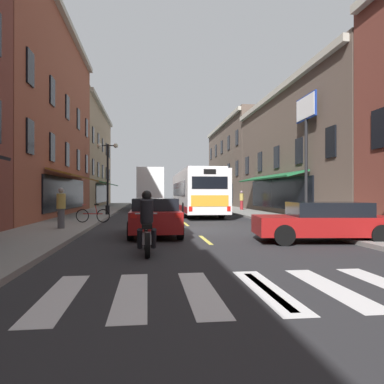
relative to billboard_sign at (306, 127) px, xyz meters
name	(u,v)px	position (x,y,z in m)	size (l,w,h in m)	color
ground_plane	(193,231)	(-7.05, -4.26, -5.43)	(34.80, 80.00, 0.10)	#28282B
lane_centre_dashes	(194,230)	(-7.05, -4.51, -5.38)	(0.14, 73.90, 0.01)	#DBCC4C
crosswalk_near	(267,289)	(-7.05, -14.26, -5.38)	(7.10, 2.80, 0.01)	silver
sidewalk_left	(52,230)	(-12.95, -4.26, -5.31)	(3.00, 80.00, 0.14)	gray
sidewalk_right	(322,227)	(-1.15, -4.26, -5.31)	(3.00, 80.00, 0.14)	gray
billboard_sign	(306,127)	(0.00, 0.00, 0.00)	(0.40, 2.52, 7.03)	black
transit_bus	(196,192)	(-5.49, 6.58, -3.72)	(2.66, 12.15, 3.17)	white
box_truck	(150,189)	(-8.76, 15.82, -3.38)	(2.50, 7.49, 3.89)	black
sedan_near	(155,216)	(-8.73, -6.16, -4.67)	(1.90, 4.36, 1.39)	maroon
sedan_mid	(148,200)	(-8.88, 27.95, -4.72)	(2.02, 4.42, 1.26)	silver
sedan_far	(324,221)	(-3.30, -8.72, -4.71)	(4.52, 2.43, 1.29)	maroon
motorcycle_rider	(147,226)	(-9.02, -10.35, -4.67)	(0.62, 2.07, 1.66)	black
bicycle_near	(93,215)	(-11.68, -1.47, -4.88)	(1.69, 0.52, 0.91)	black
pedestrian_near	(61,207)	(-12.54, -4.39, -4.36)	(0.38, 0.52, 1.67)	#4C4C51
pedestrian_mid	(242,200)	(-0.79, 11.51, -4.39)	(0.36, 0.36, 1.66)	maroon
street_lamp_twin	(108,175)	(-11.70, 5.53, -2.54)	(1.42, 0.32, 4.86)	black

